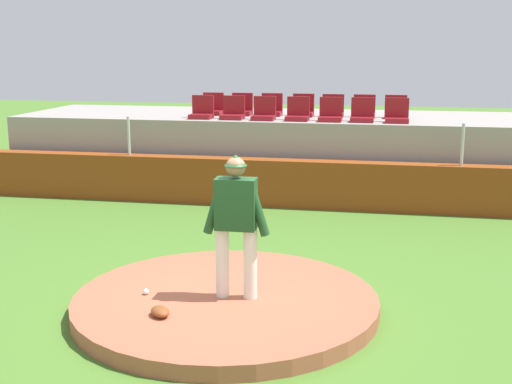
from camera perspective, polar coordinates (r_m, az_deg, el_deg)
The scene contains 23 objects.
ground_plane at distance 8.61m, azimuth -2.55°, elevation -9.91°, with size 60.00×60.00×0.00m, color #487528.
pitchers_mound at distance 8.58m, azimuth -2.56°, elevation -9.32°, with size 3.81×3.81×0.19m, color #A95A3F.
pitcher at distance 8.19m, azimuth -1.70°, elevation -2.01°, with size 0.83×0.28×1.79m.
baseball at distance 8.67m, azimuth -9.26°, elevation -8.29°, with size 0.07×0.07×0.07m, color white.
fielding_glove at distance 7.99m, azimuth -8.08°, elevation -9.94°, with size 0.30×0.20×0.11m, color brown.
brick_barrier at distance 13.86m, azimuth 2.91°, elevation 0.73°, with size 14.42×0.40×0.97m, color brown.
fence_post_left at distance 14.59m, azimuth -10.67°, elevation 4.68°, with size 0.06×0.06×0.82m, color silver.
fence_post_right at distance 13.65m, azimuth 17.00°, elevation 3.85°, with size 0.06×0.06×0.82m, color silver.
bleacher_platform at distance 15.80m, azimuth 3.97°, elevation 3.45°, with size 12.99×3.31×1.68m, color #9A938E.
stadium_chair_0 at distance 15.00m, azimuth -4.58°, elevation 6.80°, with size 0.48×0.44×0.50m.
stadium_chair_1 at distance 14.83m, azimuth -1.95°, elevation 6.77°, with size 0.48×0.44×0.50m.
stadium_chair_2 at distance 14.65m, azimuth 0.68°, elevation 6.71°, with size 0.48×0.44×0.50m.
stadium_chair_3 at distance 14.56m, azimuth 3.54°, elevation 6.65°, with size 0.48×0.44×0.50m.
stadium_chair_4 at distance 14.48m, azimuth 6.29°, elevation 6.57°, with size 0.48×0.44×0.50m.
stadium_chair_5 at distance 14.47m, azimuth 8.94°, elevation 6.49°, with size 0.48×0.44×0.50m.
stadium_chair_6 at distance 14.44m, azimuth 11.79°, elevation 6.37°, with size 0.48×0.44×0.50m.
stadium_chair_7 at distance 15.82m, azimuth -3.69°, elevation 7.09°, with size 0.48×0.44×0.50m.
stadium_chair_8 at distance 15.69m, azimuth -1.22°, elevation 7.07°, with size 0.48×0.44×0.50m.
stadium_chair_9 at distance 15.58m, azimuth 1.31°, elevation 7.04°, with size 0.48×0.44×0.50m.
stadium_chair_10 at distance 15.47m, azimuth 3.97°, elevation 6.97°, with size 0.48×0.44×0.50m.
stadium_chair_11 at distance 15.36m, azimuth 6.48°, elevation 6.89°, with size 0.48×0.44×0.50m.
stadium_chair_12 at distance 15.34m, azimuth 9.10°, elevation 6.80°, with size 0.48×0.44×0.50m.
stadium_chair_13 at distance 15.32m, azimuth 11.68°, elevation 6.70°, with size 0.48×0.44×0.50m.
Camera 1 is at (1.88, -7.75, 3.25)m, focal length 47.48 mm.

